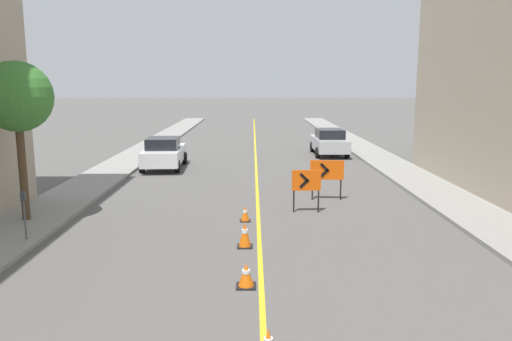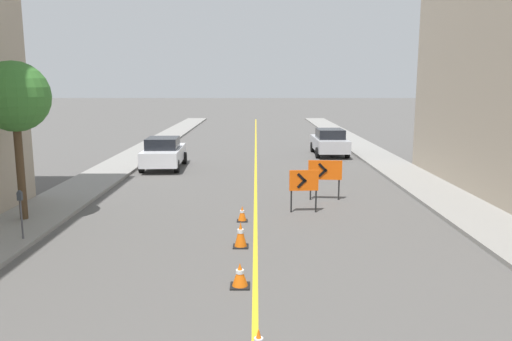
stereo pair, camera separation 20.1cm
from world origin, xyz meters
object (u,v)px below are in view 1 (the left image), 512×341
object	(u,v)px
street_tree_left_near	(17,98)
parked_car_curb_near	(164,153)
traffic_cone_fourth	(246,275)
parked_car_curb_mid	(329,142)
arrow_barricade_secondary	(327,172)
traffic_cone_fifth	(245,235)
arrow_barricade_primary	(306,182)
traffic_cone_farthest	(245,214)
parking_meter_near_curb	(24,205)

from	to	relation	value
street_tree_left_near	parked_car_curb_near	bearing A→B (deg)	76.12
traffic_cone_fourth	parked_car_curb_mid	xyz separation A→B (m)	(4.78, 19.83, 0.54)
street_tree_left_near	arrow_barricade_secondary	bearing A→B (deg)	17.71
traffic_cone_fifth	street_tree_left_near	distance (m)	8.00
arrow_barricade_secondary	parked_car_curb_mid	bearing A→B (deg)	85.41
arrow_barricade_primary	parked_car_curb_near	distance (m)	10.85
arrow_barricade_secondary	parked_car_curb_mid	xyz separation A→B (m)	(1.88, 11.77, -0.27)
traffic_cone_fifth	parked_car_curb_mid	xyz separation A→B (m)	(4.84, 17.20, 0.46)
traffic_cone_fourth	street_tree_left_near	world-z (taller)	street_tree_left_near
traffic_cone_farthest	parked_car_curb_mid	world-z (taller)	parked_car_curb_mid
traffic_cone_fifth	arrow_barricade_secondary	distance (m)	6.23
traffic_cone_fifth	parking_meter_near_curb	bearing A→B (deg)	177.08
arrow_barricade_secondary	parking_meter_near_curb	distance (m)	10.24
arrow_barricade_primary	parked_car_curb_near	xyz separation A→B (m)	(-6.30, 8.83, -0.22)
arrow_barricade_secondary	parked_car_curb_near	xyz separation A→B (m)	(-7.25, 7.01, -0.27)
arrow_barricade_primary	street_tree_left_near	world-z (taller)	street_tree_left_near
traffic_cone_fourth	street_tree_left_near	xyz separation A→B (m)	(-6.86, 4.94, 3.60)
traffic_cone_fifth	traffic_cone_farthest	bearing A→B (deg)	90.61
traffic_cone_fourth	traffic_cone_farthest	xyz separation A→B (m)	(-0.09, 5.13, -0.02)
parked_car_curb_near	parking_meter_near_curb	world-z (taller)	parked_car_curb_near
traffic_cone_fourth	parked_car_curb_mid	size ratio (longest dim) A/B	0.12
parked_car_curb_near	street_tree_left_near	bearing A→B (deg)	-106.20
arrow_barricade_secondary	parked_car_curb_near	size ratio (longest dim) A/B	0.34
arrow_barricade_secondary	parked_car_curb_mid	world-z (taller)	parked_car_curb_mid
traffic_cone_farthest	street_tree_left_near	world-z (taller)	street_tree_left_near
parked_car_curb_near	parking_meter_near_curb	size ratio (longest dim) A/B	3.26
arrow_barricade_secondary	street_tree_left_near	size ratio (longest dim) A/B	0.31
traffic_cone_fourth	arrow_barricade_secondary	bearing A→B (deg)	70.26
traffic_cone_fourth	traffic_cone_fifth	bearing A→B (deg)	91.43
arrow_barricade_primary	parking_meter_near_curb	size ratio (longest dim) A/B	1.07
arrow_barricade_secondary	parking_meter_near_curb	xyz separation A→B (m)	(-8.86, -5.13, 0.02)
parked_car_curb_mid	parking_meter_near_curb	distance (m)	20.03
traffic_cone_fourth	traffic_cone_fifth	size ratio (longest dim) A/B	0.77
arrow_barricade_primary	parked_car_curb_mid	size ratio (longest dim) A/B	0.33
traffic_cone_fifth	street_tree_left_near	size ratio (longest dim) A/B	0.14
arrow_barricade_primary	parking_meter_near_curb	world-z (taller)	parking_meter_near_curb
traffic_cone_fourth	arrow_barricade_primary	world-z (taller)	arrow_barricade_primary
street_tree_left_near	parking_meter_near_curb	bearing A→B (deg)	-66.16
traffic_cone_fourth	arrow_barricade_primary	distance (m)	6.58
parked_car_curb_near	parking_meter_near_curb	xyz separation A→B (m)	(-1.61, -12.14, 0.28)
parking_meter_near_curb	traffic_cone_farthest	bearing A→B (deg)	20.58
traffic_cone_fourth	parked_car_curb_mid	bearing A→B (deg)	76.46
traffic_cone_fifth	arrow_barricade_primary	distance (m)	4.19
arrow_barricade_primary	parked_car_curb_mid	distance (m)	13.88
parked_car_curb_mid	traffic_cone_fourth	bearing A→B (deg)	-104.39
traffic_cone_fourth	parking_meter_near_curb	distance (m)	6.70
parked_car_curb_mid	arrow_barricade_secondary	bearing A→B (deg)	-99.94
traffic_cone_fifth	street_tree_left_near	world-z (taller)	street_tree_left_near
parked_car_curb_mid	street_tree_left_near	world-z (taller)	street_tree_left_near
parked_car_curb_mid	arrow_barricade_primary	bearing A→B (deg)	-102.64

